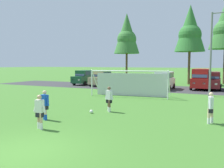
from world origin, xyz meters
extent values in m
plane|color=#3D7028|center=(0.00, 15.00, 0.00)|extent=(400.00, 400.00, 0.00)
cube|color=#333335|center=(0.00, 23.69, 0.00)|extent=(52.00, 8.40, 0.01)
sphere|color=white|center=(-1.21, 6.68, 0.11)|extent=(0.22, 0.22, 0.22)
sphere|color=black|center=(-1.21, 6.68, 0.12)|extent=(0.08, 0.08, 0.08)
sphere|color=red|center=(-1.15, 6.68, 0.11)|extent=(0.07, 0.07, 0.07)
cylinder|color=white|center=(1.84, 14.68, 1.22)|extent=(0.12, 0.12, 2.44)
cylinder|color=white|center=(-5.44, 13.95, 1.22)|extent=(0.12, 0.12, 2.44)
cylinder|color=white|center=(-1.80, 14.32, 2.44)|extent=(7.30, 0.85, 0.12)
cylinder|color=white|center=(1.75, 15.58, 1.34)|extent=(0.28, 1.94, 2.46)
cylinder|color=white|center=(-5.53, 14.85, 1.34)|extent=(0.28, 1.94, 2.46)
cube|color=silver|center=(-1.90, 15.31, 1.10)|extent=(6.92, 0.73, 2.20)
cylinder|color=tan|center=(-1.68, 2.55, 0.40)|extent=(0.14, 0.14, 0.80)
cylinder|color=tan|center=(-1.47, 2.47, 0.40)|extent=(0.14, 0.14, 0.80)
cylinder|color=white|center=(-1.68, 2.55, 0.16)|extent=(0.15, 0.15, 0.32)
cylinder|color=white|center=(-1.47, 2.47, 0.16)|extent=(0.15, 0.15, 0.32)
cube|color=black|center=(-1.58, 2.51, 0.72)|extent=(0.37, 0.27, 0.28)
cube|color=silver|center=(-1.58, 2.51, 1.10)|extent=(0.41, 0.29, 0.60)
sphere|color=tan|center=(-1.58, 2.51, 1.53)|extent=(0.22, 0.22, 0.22)
cylinder|color=silver|center=(-1.83, 2.51, 1.08)|extent=(0.24, 0.12, 0.55)
cylinder|color=silver|center=(-1.33, 2.50, 1.08)|extent=(0.24, 0.12, 0.55)
cylinder|color=beige|center=(-2.73, 4.11, 0.40)|extent=(0.14, 0.14, 0.80)
cylinder|color=beige|center=(-2.54, 4.00, 0.40)|extent=(0.14, 0.14, 0.80)
cylinder|color=blue|center=(-2.73, 4.11, 0.16)|extent=(0.15, 0.15, 0.32)
cylinder|color=blue|center=(-2.54, 4.00, 0.16)|extent=(0.15, 0.15, 0.32)
cube|color=black|center=(-2.63, 4.06, 0.72)|extent=(0.36, 0.25, 0.28)
cube|color=blue|center=(-2.63, 4.06, 1.10)|extent=(0.40, 0.27, 0.60)
sphere|color=beige|center=(-2.63, 4.06, 1.53)|extent=(0.22, 0.22, 0.22)
cylinder|color=blue|center=(-2.88, 4.12, 1.08)|extent=(0.24, 0.11, 0.55)
cylinder|color=blue|center=(-2.39, 3.99, 1.08)|extent=(0.24, 0.11, 0.55)
cylinder|color=beige|center=(5.61, 7.00, 0.40)|extent=(0.14, 0.14, 0.80)
cylinder|color=beige|center=(5.75, 7.21, 0.40)|extent=(0.14, 0.14, 0.80)
cylinder|color=white|center=(5.61, 7.00, 0.16)|extent=(0.15, 0.15, 0.32)
cylinder|color=white|center=(5.75, 7.21, 0.16)|extent=(0.15, 0.15, 0.32)
cube|color=black|center=(5.68, 7.10, 0.72)|extent=(0.25, 0.36, 0.28)
cube|color=white|center=(5.68, 7.10, 1.10)|extent=(0.27, 0.40, 0.60)
sphere|color=beige|center=(5.68, 7.10, 1.53)|extent=(0.22, 0.22, 0.22)
cylinder|color=white|center=(5.66, 6.85, 1.08)|extent=(0.11, 0.24, 0.55)
cylinder|color=white|center=(5.69, 7.36, 1.08)|extent=(0.11, 0.24, 0.55)
cylinder|color=brown|center=(-0.33, 7.47, 0.40)|extent=(0.14, 0.14, 0.80)
cylinder|color=brown|center=(-0.49, 7.66, 0.40)|extent=(0.14, 0.14, 0.80)
cylinder|color=white|center=(-0.33, 7.47, 0.16)|extent=(0.15, 0.15, 0.32)
cylinder|color=white|center=(-0.49, 7.66, 0.16)|extent=(0.15, 0.15, 0.32)
cube|color=black|center=(-0.41, 7.56, 0.72)|extent=(0.38, 0.30, 0.28)
cube|color=white|center=(-0.41, 7.56, 1.10)|extent=(0.43, 0.33, 0.60)
sphere|color=brown|center=(-0.41, 7.56, 1.53)|extent=(0.22, 0.22, 0.22)
cylinder|color=white|center=(-0.17, 7.46, 1.08)|extent=(0.24, 0.14, 0.55)
cylinder|color=white|center=(-0.64, 7.66, 1.08)|extent=(0.24, 0.14, 0.55)
cube|color=#194C2D|center=(-12.73, 24.32, 0.82)|extent=(2.07, 4.67, 1.00)
cube|color=#194C2D|center=(-12.72, 24.52, 1.74)|extent=(1.86, 3.06, 0.84)
cube|color=#28384C|center=(-12.78, 23.10, 1.72)|extent=(1.63, 0.44, 0.71)
cube|color=#28384C|center=(-11.84, 24.49, 1.74)|extent=(0.14, 2.55, 0.59)
cube|color=white|center=(-12.29, 22.04, 0.87)|extent=(0.28, 0.09, 0.20)
cube|color=white|center=(-13.34, 22.08, 0.87)|extent=(0.28, 0.09, 0.20)
cube|color=#B21414|center=(-12.12, 26.56, 0.87)|extent=(0.28, 0.09, 0.20)
cube|color=#B21414|center=(-13.17, 26.60, 0.87)|extent=(0.28, 0.09, 0.20)
cylinder|color=black|center=(-11.84, 22.86, 0.32)|extent=(0.26, 0.65, 0.64)
cylinder|color=black|center=(-13.73, 22.93, 0.32)|extent=(0.26, 0.65, 0.64)
cylinder|color=black|center=(-11.73, 25.71, 0.32)|extent=(0.26, 0.65, 0.64)
cylinder|color=black|center=(-13.63, 25.78, 0.32)|extent=(0.26, 0.65, 0.64)
cube|color=tan|center=(-9.62, 23.71, 0.82)|extent=(2.13, 4.69, 1.00)
cube|color=tan|center=(-9.63, 23.91, 1.74)|extent=(1.90, 3.08, 0.84)
cube|color=#28384C|center=(-9.56, 22.49, 1.72)|extent=(1.63, 0.46, 0.71)
cube|color=#28384C|center=(-8.75, 23.96, 1.74)|extent=(0.17, 2.55, 0.59)
cube|color=white|center=(-8.98, 21.48, 0.87)|extent=(0.28, 0.09, 0.20)
cube|color=white|center=(-10.03, 21.43, 0.87)|extent=(0.28, 0.09, 0.20)
cube|color=#B21414|center=(-9.21, 25.99, 0.87)|extent=(0.28, 0.09, 0.20)
cube|color=#B21414|center=(-10.25, 25.94, 0.87)|extent=(0.28, 0.09, 0.20)
cylinder|color=black|center=(-8.60, 22.33, 0.32)|extent=(0.27, 0.65, 0.64)
cylinder|color=black|center=(-10.49, 22.24, 0.32)|extent=(0.27, 0.65, 0.64)
cylinder|color=black|center=(-8.74, 25.18, 0.32)|extent=(0.27, 0.65, 0.64)
cylinder|color=black|center=(-10.64, 25.09, 0.32)|extent=(0.27, 0.65, 0.64)
cube|color=black|center=(-6.46, 24.12, 0.70)|extent=(1.80, 4.20, 0.76)
cube|color=black|center=(-6.46, 24.27, 1.40)|extent=(1.66, 2.10, 0.64)
cube|color=#28384C|center=(-6.46, 23.30, 1.38)|extent=(1.53, 0.32, 0.55)
cube|color=#28384C|center=(-5.62, 24.27, 1.40)|extent=(0.04, 1.79, 0.45)
cube|color=white|center=(-5.96, 22.06, 0.75)|extent=(0.28, 0.08, 0.20)
cube|color=white|center=(-6.95, 22.06, 0.75)|extent=(0.28, 0.08, 0.20)
cube|color=#B21414|center=(-5.97, 26.18, 0.75)|extent=(0.28, 0.08, 0.20)
cube|color=#B21414|center=(-6.96, 26.18, 0.75)|extent=(0.28, 0.08, 0.20)
cylinder|color=black|center=(-5.56, 22.82, 0.32)|extent=(0.24, 0.64, 0.64)
cylinder|color=black|center=(-7.36, 22.81, 0.32)|extent=(0.24, 0.64, 0.64)
cylinder|color=black|center=(-5.56, 25.42, 0.32)|extent=(0.24, 0.64, 0.64)
cylinder|color=black|center=(-7.36, 25.42, 0.32)|extent=(0.24, 0.64, 0.64)
cube|color=#B2B2BC|center=(-2.73, 23.89, 0.70)|extent=(1.91, 4.25, 0.76)
cube|color=#B2B2BC|center=(-2.73, 24.04, 1.40)|extent=(1.71, 2.14, 0.64)
cube|color=#28384C|center=(-2.75, 23.07, 1.38)|extent=(1.54, 0.36, 0.55)
cube|color=#28384C|center=(-1.89, 24.01, 1.40)|extent=(0.09, 1.79, 0.45)
cube|color=white|center=(-2.29, 21.81, 0.75)|extent=(0.28, 0.09, 0.20)
cube|color=white|center=(-3.28, 21.84, 0.75)|extent=(0.28, 0.09, 0.20)
cube|color=#B21414|center=(-2.18, 25.93, 0.75)|extent=(0.28, 0.09, 0.20)
cube|color=#B21414|center=(-3.17, 25.96, 0.75)|extent=(0.28, 0.09, 0.20)
cylinder|color=black|center=(-1.87, 22.56, 0.32)|extent=(0.26, 0.65, 0.64)
cylinder|color=black|center=(-3.67, 22.61, 0.32)|extent=(0.26, 0.65, 0.64)
cylinder|color=black|center=(-1.80, 25.16, 0.32)|extent=(0.26, 0.65, 0.64)
cylinder|color=black|center=(-3.60, 25.21, 0.32)|extent=(0.26, 0.65, 0.64)
cube|color=silver|center=(-0.39, 22.79, 0.82)|extent=(1.93, 4.61, 1.00)
cube|color=silver|center=(-0.39, 22.99, 1.74)|extent=(1.77, 3.01, 0.84)
cube|color=#28384C|center=(-0.38, 21.57, 1.72)|extent=(1.62, 0.39, 0.71)
cube|color=#28384C|center=(0.49, 22.99, 1.74)|extent=(0.06, 2.55, 0.59)
cube|color=white|center=(0.15, 20.53, 0.87)|extent=(0.28, 0.08, 0.20)
cube|color=white|center=(-0.89, 20.52, 0.87)|extent=(0.28, 0.08, 0.20)
cube|color=#B21414|center=(0.12, 25.05, 0.87)|extent=(0.28, 0.08, 0.20)
cube|color=#B21414|center=(-0.93, 25.04, 0.87)|extent=(0.28, 0.08, 0.20)
cylinder|color=black|center=(0.57, 21.37, 0.32)|extent=(0.24, 0.64, 0.64)
cylinder|color=black|center=(-1.33, 21.35, 0.32)|extent=(0.24, 0.64, 0.64)
cylinder|color=black|center=(0.55, 24.22, 0.32)|extent=(0.24, 0.64, 0.64)
cylinder|color=black|center=(-1.35, 24.21, 0.32)|extent=(0.24, 0.64, 0.64)
cube|color=red|center=(3.78, 24.65, 0.87)|extent=(2.10, 4.86, 1.10)
cube|color=red|center=(3.79, 24.85, 1.97)|extent=(1.92, 4.15, 1.10)
cube|color=#28384C|center=(3.73, 22.88, 1.95)|extent=(1.68, 0.51, 0.91)
cube|color=#28384C|center=(4.70, 24.83, 1.97)|extent=(0.14, 3.48, 0.77)
cube|color=white|center=(4.25, 22.28, 0.92)|extent=(0.28, 0.09, 0.20)
cube|color=white|center=(3.17, 22.31, 0.92)|extent=(0.28, 0.09, 0.20)
cube|color=#B21414|center=(4.39, 27.00, 0.92)|extent=(0.28, 0.09, 0.20)
cube|color=#B21414|center=(3.31, 27.03, 0.92)|extent=(0.28, 0.09, 0.20)
cylinder|color=black|center=(4.72, 23.14, 0.32)|extent=(0.26, 0.65, 0.64)
cylinder|color=black|center=(2.76, 23.20, 0.32)|extent=(0.26, 0.65, 0.64)
cylinder|color=black|center=(4.80, 26.11, 0.32)|extent=(0.26, 0.65, 0.64)
cylinder|color=black|center=(2.84, 26.17, 0.32)|extent=(0.26, 0.65, 0.64)
cube|color=maroon|center=(4.95, 24.88, 0.82)|extent=(1.90, 4.60, 1.00)
cube|color=maroon|center=(4.95, 25.08, 1.74)|extent=(1.75, 3.00, 0.84)
cube|color=#28384C|center=(4.95, 23.66, 1.72)|extent=(1.62, 0.38, 0.71)
cube|color=#28384C|center=(5.84, 25.08, 1.74)|extent=(0.04, 2.55, 0.59)
cube|color=white|center=(5.48, 22.62, 0.87)|extent=(0.28, 0.08, 0.20)
cube|color=white|center=(4.43, 22.62, 0.87)|extent=(0.28, 0.08, 0.20)
cube|color=#B21414|center=(5.48, 27.14, 0.87)|extent=(0.28, 0.08, 0.20)
cube|color=#B21414|center=(4.43, 27.14, 0.87)|extent=(0.28, 0.08, 0.20)
cylinder|color=black|center=(5.90, 23.45, 0.32)|extent=(0.24, 0.64, 0.64)
cylinder|color=black|center=(4.00, 23.45, 0.32)|extent=(0.24, 0.64, 0.64)
cylinder|color=black|center=(5.90, 26.30, 0.32)|extent=(0.24, 0.64, 0.64)
cylinder|color=black|center=(4.00, 26.30, 0.32)|extent=(0.24, 0.64, 0.64)
cylinder|color=brown|center=(-9.32, 32.68, 2.48)|extent=(0.36, 0.36, 4.96)
cone|color=#387533|center=(-9.32, 32.68, 8.44)|extent=(4.47, 4.47, 6.95)
sphere|color=#387533|center=(-9.32, 32.68, 7.40)|extent=(3.35, 3.35, 3.35)
cylinder|color=brown|center=(1.40, 31.53, 2.49)|extent=(0.36, 0.36, 4.99)
cone|color=#2D702D|center=(1.40, 31.53, 8.48)|extent=(4.49, 4.49, 6.99)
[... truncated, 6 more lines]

